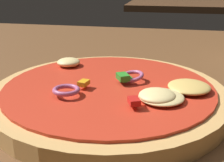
# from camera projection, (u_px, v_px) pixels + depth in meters

# --- Properties ---
(dining_table) EXTENTS (1.24, 1.02, 0.03)m
(dining_table) POSITION_uv_depth(u_px,v_px,m) (117.00, 112.00, 0.36)
(dining_table) COLOR brown
(dining_table) RESTS_ON ground
(pizza) EXTENTS (0.27, 0.27, 0.03)m
(pizza) POSITION_uv_depth(u_px,v_px,m) (110.00, 94.00, 0.34)
(pizza) COLOR tan
(pizza) RESTS_ON dining_table
(background_table) EXTENTS (0.74, 0.62, 0.03)m
(background_table) POSITION_uv_depth(u_px,v_px,m) (196.00, 4.00, 1.66)
(background_table) COLOR #4C301C
(background_table) RESTS_ON ground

